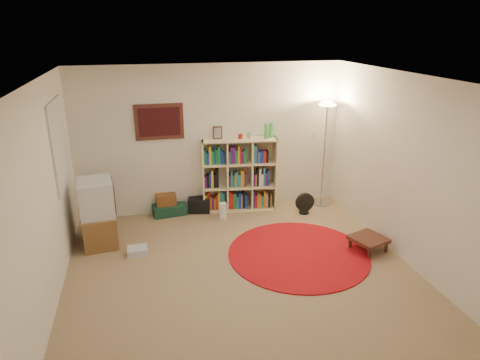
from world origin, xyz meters
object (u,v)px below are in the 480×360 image
Objects in this scene: bookshelf at (238,175)px; tv_stand at (98,213)px; floor_lamp at (326,120)px; side_table at (369,239)px; floor_fan at (305,203)px; suitcase at (169,209)px.

tv_stand is (-2.28, -0.77, -0.14)m from bookshelf.
floor_lamp is 3.31× the size of side_table.
bookshelf is at bearing 149.78° from floor_fan.
floor_fan is 1.48m from side_table.
tv_stand reaches higher than floor_fan.
floor_lamp is at bearing 89.19° from side_table.
suitcase is (-2.71, 0.21, -1.46)m from floor_lamp.
side_table is at bearing -43.35° from suitcase.
bookshelf is 1.24m from floor_fan.
floor_fan is (-0.44, -0.32, -1.37)m from floor_lamp.
bookshelf is 2.54× the size of suitcase.
floor_fan is 0.62× the size of suitcase.
floor_lamp reaches higher than tv_stand.
side_table is at bearing -90.81° from floor_lamp.
floor_lamp is (1.50, -0.17, 0.94)m from bookshelf.
bookshelf is 4.06× the size of floor_fan.
floor_lamp is 3.98m from tv_stand.
side_table is at bearing -78.91° from floor_fan.
side_table is at bearing -23.21° from tv_stand.
floor_lamp is 1.89× the size of tv_stand.
bookshelf is 1.78m from floor_lamp.
floor_fan is 2.33m from suitcase.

